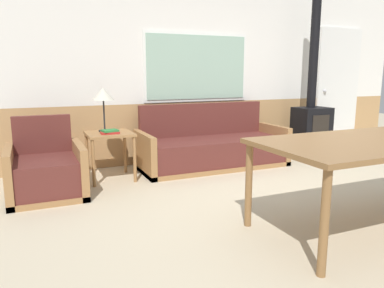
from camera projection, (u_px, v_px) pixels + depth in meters
ground_plane at (335, 211)px, 3.62m from camera, size 16.00×16.00×0.00m
wall_back at (213, 70)px, 5.72m from camera, size 7.20×0.09×2.70m
couch at (212, 149)px, 5.31m from camera, size 2.09×0.82×0.88m
armchair at (46, 173)px, 4.05m from camera, size 0.79×0.84×0.84m
side_table at (110, 140)px, 4.62m from camera, size 0.55×0.55×0.59m
table_lamp at (103, 96)px, 4.59m from camera, size 0.27×0.27×0.54m
book_stack at (110, 132)px, 4.51m from camera, size 0.22×0.18×0.05m
dining_table at (384, 146)px, 3.15m from camera, size 2.18×1.02×0.77m
wood_stove at (312, 116)px, 6.00m from camera, size 0.54×0.42×2.42m
entry_door at (338, 88)px, 6.71m from camera, size 0.93×0.09×2.08m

